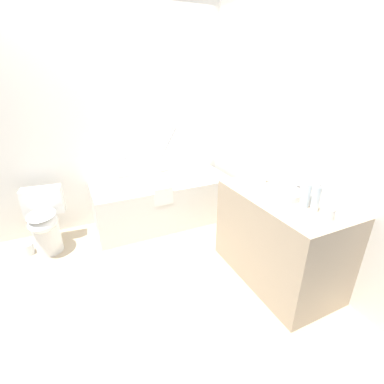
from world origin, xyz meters
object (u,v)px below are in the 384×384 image
drinking_glass_1 (311,199)px  toilet (45,221)px  sink_faucet (298,188)px  water_bottle_1 (316,198)px  water_bottle_2 (260,169)px  drinking_glass_0 (330,214)px  bathtub (163,200)px  water_bottle_3 (306,195)px  toilet_paper_roll (28,249)px  water_bottle_0 (264,172)px  sink_basin (280,193)px

drinking_glass_1 → toilet: bearing=142.0°
sink_faucet → water_bottle_1: water_bottle_1 is taller
water_bottle_2 → drinking_glass_0: 0.82m
bathtub → drinking_glass_1: 1.84m
water_bottle_1 → water_bottle_2: size_ratio=0.87×
water_bottle_2 → water_bottle_3: (-0.04, -0.60, -0.02)m
bathtub → water_bottle_2: 1.36m
water_bottle_3 → drinking_glass_0: (0.01, -0.21, -0.06)m
bathtub → drinking_glass_1: (0.68, -1.61, 0.56)m
bathtub → toilet_paper_roll: 1.57m
water_bottle_1 → drinking_glass_0: (-0.00, -0.13, -0.06)m
sink_faucet → drinking_glass_1: bearing=-112.4°
water_bottle_3 → drinking_glass_1: size_ratio=2.40×
bathtub → water_bottle_0: bearing=-60.1°
sink_basin → water_bottle_0: (0.05, 0.28, 0.09)m
sink_faucet → toilet: bearing=147.8°
water_bottle_1 → toilet_paper_roll: bearing=142.5°
water_bottle_2 → toilet_paper_roll: water_bottle_2 is taller
sink_basin → bathtub: bearing=112.7°
drinking_glass_0 → water_bottle_2: bearing=88.0°
water_bottle_0 → water_bottle_2: 0.08m
water_bottle_3 → bathtub: bearing=110.3°
water_bottle_0 → water_bottle_3: water_bottle_0 is taller
drinking_glass_0 → sink_basin: bearing=94.5°
water_bottle_0 → drinking_glass_1: 0.53m
sink_faucet → water_bottle_1: bearing=-116.6°
water_bottle_0 → water_bottle_2: bearing=79.4°
toilet_paper_roll → water_bottle_0: bearing=-25.7°
toilet → water_bottle_1: bearing=54.8°
bathtub → drinking_glass_0: bathtub is taller
sink_basin → water_bottle_0: bearing=79.5°
toilet → water_bottle_3: size_ratio=3.21×
bathtub → sink_faucet: bathtub is taller
water_bottle_2 → water_bottle_1: bearing=-92.3°
toilet → drinking_glass_0: drinking_glass_0 is taller
water_bottle_0 → water_bottle_1: water_bottle_0 is taller
water_bottle_1 → toilet: bearing=139.5°
sink_basin → drinking_glass_0: drinking_glass_0 is taller
toilet_paper_roll → toilet: bearing=0.7°
toilet → drinking_glass_0: size_ratio=8.37×
water_bottle_2 → toilet: bearing=153.7°
sink_basin → water_bottle_0: 0.30m
water_bottle_1 → water_bottle_2: (0.03, 0.68, 0.02)m
water_bottle_2 → drinking_glass_1: (0.04, -0.59, -0.08)m
bathtub → toilet: 1.33m
water_bottle_2 → toilet_paper_roll: (-2.19, 0.97, -0.88)m
bathtub → toilet_paper_roll: size_ratio=13.56×
water_bottle_1 → toilet_paper_roll: size_ratio=1.81×
water_bottle_0 → drinking_glass_0: size_ratio=2.96×
sink_faucet → water_bottle_0: (-0.15, 0.28, 0.08)m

